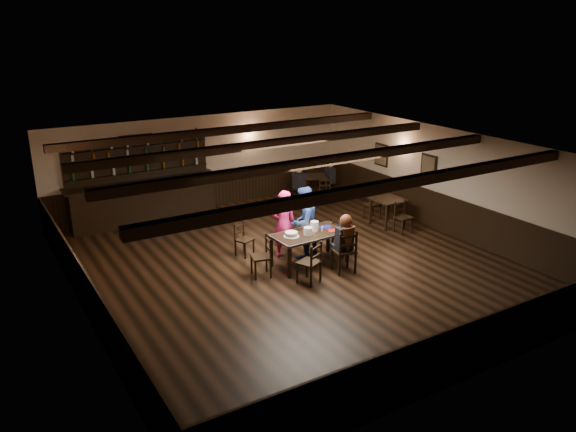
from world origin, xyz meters
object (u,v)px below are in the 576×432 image
man_blue (303,222)px  woman_pink (284,224)px  cake (291,235)px  bar_counter (143,195)px  chair_near_left (312,260)px  dining_table (310,236)px  chair_near_right (346,249)px

man_blue → woman_pink: bearing=-52.0°
cake → bar_counter: bar_counter is taller
chair_near_left → man_blue: size_ratio=0.54×
man_blue → cake: size_ratio=4.88×
dining_table → bar_counter: size_ratio=0.42×
chair_near_left → chair_near_right: bearing=3.6°
chair_near_right → cake: chair_near_right is taller
woman_pink → chair_near_left: bearing=90.0°
cake → bar_counter: size_ratio=0.08×
woman_pink → man_blue: (0.39, -0.24, 0.04)m
dining_table → cake: 0.48m
chair_near_left → bar_counter: bearing=107.3°
bar_counter → chair_near_right: bearing=-64.6°
chair_near_right → bar_counter: bar_counter is taller
chair_near_left → woman_pink: 1.60m
man_blue → cake: 0.75m
chair_near_right → woman_pink: woman_pink is taller
man_blue → bar_counter: (-2.40, 4.36, -0.11)m
cake → woman_pink: bearing=72.7°
chair_near_left → woman_pink: (0.24, 1.56, 0.27)m
chair_near_right → woman_pink: 1.66m
chair_near_left → woman_pink: size_ratio=0.57×
dining_table → chair_near_right: chair_near_right is taller
chair_near_right → woman_pink: (-0.66, 1.51, 0.23)m
chair_near_left → chair_near_right: chair_near_right is taller
woman_pink → man_blue: 0.46m
man_blue → chair_near_left: bearing=44.0°
chair_near_left → cake: chair_near_left is taller
bar_counter → dining_table: bearing=-64.9°
chair_near_right → bar_counter: (-2.68, 5.63, 0.16)m
bar_counter → cake: bearing=-69.5°
chair_near_left → cake: bearing=88.4°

